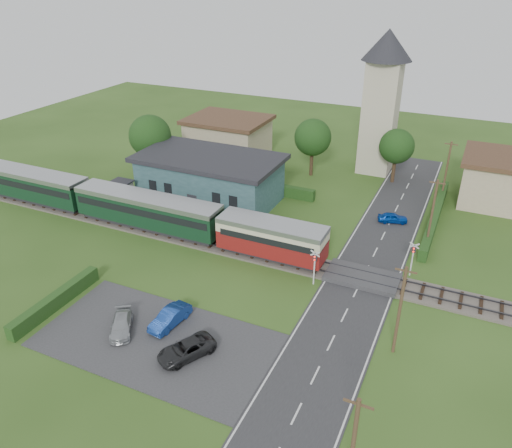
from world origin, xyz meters
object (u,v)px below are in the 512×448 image
at_px(equipment_hut, 121,192).
at_px(crossing_signal_far, 413,254).
at_px(church_tower, 383,92).
at_px(car_on_road, 393,218).
at_px(pedestrian_near, 255,226).
at_px(car_park_silver, 121,325).
at_px(car_park_blue, 170,318).
at_px(pedestrian_far, 123,197).
at_px(house_west, 228,137).
at_px(crossing_signal_near, 315,263).
at_px(car_park_dark, 186,349).
at_px(house_east, 502,180).
at_px(station_building, 210,178).
at_px(train, 122,204).

distance_m(equipment_hut, crossing_signal_far, 31.61).
distance_m(equipment_hut, church_tower, 33.48).
bearing_deg(car_on_road, crossing_signal_far, -178.46).
xyz_separation_m(equipment_hut, pedestrian_near, (16.60, -0.53, -0.32)).
bearing_deg(car_park_silver, car_park_blue, 4.37).
bearing_deg(pedestrian_far, car_park_silver, -124.84).
xyz_separation_m(house_west, car_park_silver, (10.58, -37.20, -2.19)).
relative_size(house_west, crossing_signal_near, 3.30).
relative_size(house_west, car_park_dark, 2.64).
bearing_deg(pedestrian_far, car_on_road, -55.01).
distance_m(house_west, car_park_blue, 37.62).
relative_size(church_tower, crossing_signal_far, 5.37).
relative_size(car_park_silver, pedestrian_near, 1.85).
distance_m(house_west, car_on_road, 27.64).
xyz_separation_m(crossing_signal_far, car_park_silver, (-18.02, -16.59, -1.54)).
distance_m(church_tower, car_park_blue, 39.81).
bearing_deg(church_tower, house_east, -14.93).
xyz_separation_m(house_west, pedestrian_near, (13.60, -20.33, -1.36)).
bearing_deg(car_park_blue, car_park_dark, -32.60).
bearing_deg(house_west, car_park_silver, -74.13).
bearing_deg(house_east, car_park_silver, -124.01).
xyz_separation_m(car_park_blue, pedestrian_near, (0.17, 14.76, 0.73)).
xyz_separation_m(house_east, pedestrian_far, (-37.75, -18.84, -1.52)).
height_order(house_east, crossing_signal_near, house_east).
relative_size(station_building, church_tower, 0.91).
xyz_separation_m(equipment_hut, car_park_dark, (19.34, -17.70, -1.10)).
bearing_deg(car_on_road, pedestrian_near, 110.38).
height_order(equipment_hut, station_building, station_building).
bearing_deg(equipment_hut, pedestrian_near, -1.82).
relative_size(equipment_hut, car_park_blue, 0.68).
height_order(house_east, car_park_blue, house_east).
xyz_separation_m(house_west, crossing_signal_near, (21.40, -25.41, -0.65)).
xyz_separation_m(house_east, crossing_signal_near, (-13.60, -24.41, -0.66)).
height_order(crossing_signal_near, crossing_signal_far, same).
bearing_deg(house_east, station_building, -156.56).
relative_size(equipment_hut, crossing_signal_far, 0.78).
xyz_separation_m(church_tower, house_east, (15.00, -4.00, -7.43)).
relative_size(church_tower, crossing_signal_near, 5.37).
height_order(car_park_blue, car_park_silver, car_park_blue).
xyz_separation_m(crossing_signal_near, car_park_blue, (-7.97, -9.68, -1.44)).
bearing_deg(train, car_park_blue, -41.37).
bearing_deg(church_tower, house_west, -171.47).
xyz_separation_m(train, house_east, (35.30, 22.00, 0.62)).
distance_m(pedestrian_near, pedestrian_far, 16.36).
relative_size(train, car_park_blue, 11.51).
relative_size(church_tower, car_park_silver, 4.86).
distance_m(house_east, car_on_road, 14.24).
height_order(church_tower, crossing_signal_near, church_tower).
xyz_separation_m(car_park_silver, pedestrian_far, (-13.33, 17.36, 0.67)).
bearing_deg(station_building, pedestrian_near, -36.33).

